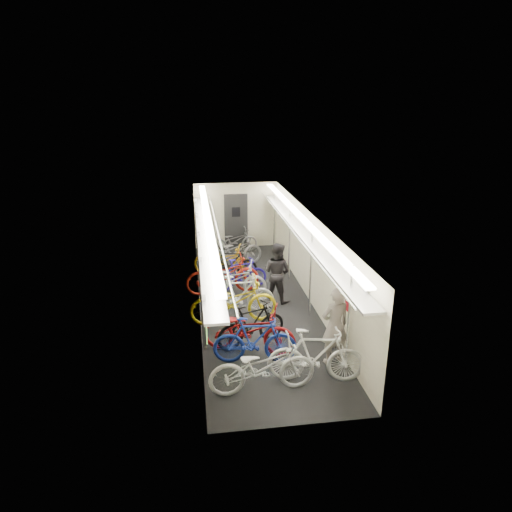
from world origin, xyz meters
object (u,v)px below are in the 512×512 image
object	(u,v)px
backpack	(353,301)
passenger_mid	(277,272)
passenger_near	(335,326)
bicycle_0	(262,367)
bicycle_1	(255,340)

from	to	relation	value
backpack	passenger_mid	bearing A→B (deg)	99.73
passenger_near	passenger_mid	world-z (taller)	passenger_near
bicycle_0	backpack	distance (m)	2.37
bicycle_0	passenger_near	xyz separation A→B (m)	(1.62, 0.79, 0.31)
bicycle_0	bicycle_1	size ratio (longest dim) A/B	1.16
bicycle_1	passenger_mid	world-z (taller)	passenger_mid
bicycle_0	passenger_near	distance (m)	1.83
bicycle_0	backpack	world-z (taller)	backpack
passenger_near	bicycle_0	bearing A→B (deg)	14.35
bicycle_1	passenger_mid	distance (m)	3.18
bicycle_0	backpack	bearing A→B (deg)	-68.17
bicycle_1	backpack	distance (m)	2.17
bicycle_1	passenger_near	size ratio (longest dim) A/B	1.04
bicycle_1	passenger_mid	xyz separation A→B (m)	(1.02, 2.99, 0.30)
backpack	bicycle_0	bearing A→B (deg)	-163.12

